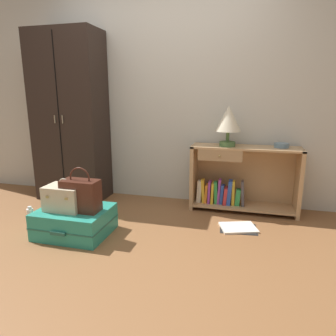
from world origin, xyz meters
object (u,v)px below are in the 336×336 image
train_case (65,197)px  open_book_on_floor (238,228)px  bookshelf (239,179)px  bottle (31,218)px  wardrobe (70,118)px  handbag (81,195)px  bowl (281,145)px  suitcase_large (75,221)px  table_lamp (228,120)px

train_case → open_book_on_floor: (1.54, 0.53, -0.35)m
bookshelf → bottle: bookshelf is taller
bottle → open_book_on_floor: bearing=14.4°
train_case → wardrobe: bearing=117.6°
bookshelf → train_case: bookshelf is taller
handbag → bookshelf: bearing=37.9°
wardrobe → bowl: (2.44, 0.08, -0.25)m
wardrobe → train_case: 1.29m
handbag → open_book_on_floor: bearing=20.8°
bowl → train_case: 2.24m
suitcase_large → bottle: suitcase_large is taller
suitcase_large → bowl: bearing=29.2°
bookshelf → table_lamp: 0.67m
handbag → table_lamp: bearing=40.0°
wardrobe → open_book_on_floor: wardrobe is taller
wardrobe → bottle: bearing=-84.1°
bowl → suitcase_large: size_ratio=0.24×
table_lamp → bottle: 2.23m
handbag → bottle: bearing=178.0°
wardrobe → train_case: wardrobe is taller
bookshelf → bottle: 2.20m
table_lamp → train_case: size_ratio=1.28×
train_case → handbag: handbag is taller
handbag → bottle: 0.65m
suitcase_large → bottle: (-0.48, -0.00, -0.02)m
table_lamp → bowl: table_lamp is taller
open_book_on_floor → bottle: bearing=-165.6°
open_book_on_floor → wardrobe: bearing=167.3°
bookshelf → bowl: (0.42, 0.01, 0.40)m
open_book_on_floor → train_case: bearing=-161.1°
bookshelf → open_book_on_floor: (0.03, -0.53, -0.34)m
table_lamp → train_case: table_lamp is taller
train_case → bottle: train_case is taller
bowl → bottle: bearing=-156.0°
table_lamp → train_case: bearing=-143.4°
suitcase_large → handbag: 0.29m
wardrobe → suitcase_large: size_ratio=3.12×
train_case → bookshelf: bearing=35.0°
table_lamp → suitcase_large: (-1.30, -0.99, -0.88)m
wardrobe → handbag: size_ratio=4.94×
bottle → table_lamp: bearing=29.1°
suitcase_large → handbag: handbag is taller
handbag → bottle: (-0.58, 0.02, -0.29)m
suitcase_large → table_lamp: bearing=37.2°
suitcase_large → open_book_on_floor: (1.47, 0.50, -0.12)m
train_case → bottle: 0.49m
bookshelf → open_book_on_floor: bookshelf is taller
train_case → handbag: 0.16m
bookshelf → handbag: (-1.35, -1.05, 0.04)m
open_book_on_floor → handbag: bearing=-159.2°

